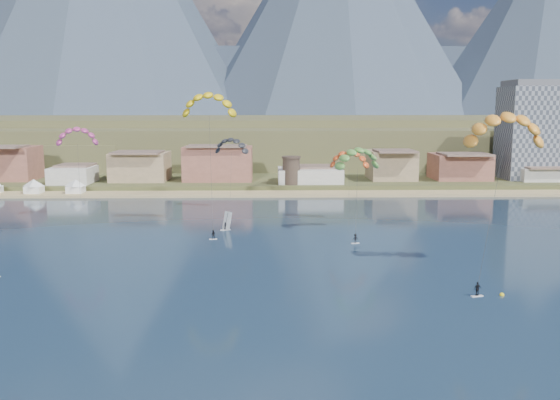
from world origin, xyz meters
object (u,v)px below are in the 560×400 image
Objects in this scene: kitesurfer_orange at (505,125)px; buoy at (502,295)px; kitesurfer_green at (358,156)px; kitesurfer_yellow at (209,101)px; apartment_tower at (533,130)px; watchtower at (291,170)px; windsurfer at (226,224)px.

kitesurfer_orange is 43.55× the size of buoy.
kitesurfer_yellow is at bearing 166.50° from kitesurfer_green.
apartment_tower is 82.02m from watchtower.
buoy is at bearing -47.53° from windsurfer.
apartment_tower is 121.20m from windsurfer.
apartment_tower is 3.72× the size of watchtower.
watchtower reaches higher than windsurfer.
kitesurfer_green is (11.02, -61.23, 9.33)m from watchtower.
buoy is (44.08, -48.74, -26.42)m from kitesurfer_yellow.
kitesurfer_green reaches higher than windsurfer.
watchtower is 105.82m from buoy.
apartment_tower is 1.06× the size of kitesurfer_yellow.
buoy is (-4.12, -12.57, -22.57)m from kitesurfer_orange.
apartment_tower is 116.09m from kitesurfer_orange.
buoy is (-55.24, -116.69, -17.71)m from apartment_tower.
watchtower is 62.91m from kitesurfer_green.
watchtower is at bearing 70.30° from kitesurfer_yellow.
kitesurfer_orange reaches higher than windsurfer.
kitesurfer_orange reaches higher than watchtower.
kitesurfer_green reaches higher than watchtower.
kitesurfer_yellow reaches higher than kitesurfer_green.
windsurfer is (-26.76, 2.79, -14.47)m from kitesurfer_green.
windsurfer is (3.57, -4.49, -25.30)m from kitesurfer_yellow.
watchtower is at bearing -170.07° from apartment_tower.
windsurfer reaches higher than buoy.
kitesurfer_orange is (-51.12, -104.12, 4.86)m from apartment_tower.
kitesurfer_orange is 7.08× the size of windsurfer.
apartment_tower reaches higher than windsurfer.
windsurfer is at bearing 174.04° from kitesurfer_green.
kitesurfer_green is at bearing 121.74° from kitesurfer_orange.
apartment_tower is at bearing 63.85° from kitesurfer_orange.
windsurfer is (-95.75, -72.44, -16.59)m from apartment_tower.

